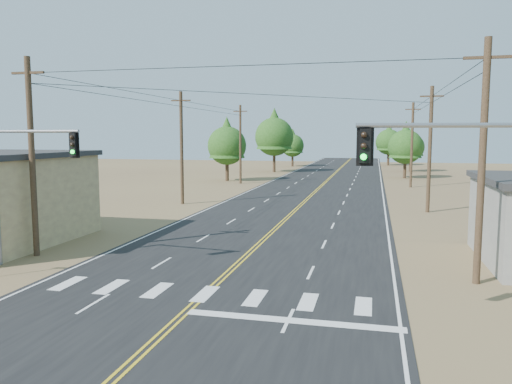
% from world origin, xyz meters
% --- Properties ---
extents(road, '(15.00, 200.00, 0.02)m').
position_xyz_m(road, '(0.00, 30.00, 0.01)').
color(road, black).
rests_on(road, ground).
extents(utility_pole_left_near, '(1.80, 0.30, 10.00)m').
position_xyz_m(utility_pole_left_near, '(-10.50, 12.00, 5.12)').
color(utility_pole_left_near, '#4C3826').
rests_on(utility_pole_left_near, ground).
extents(utility_pole_left_mid, '(1.80, 0.30, 10.00)m').
position_xyz_m(utility_pole_left_mid, '(-10.50, 32.00, 5.12)').
color(utility_pole_left_mid, '#4C3826').
rests_on(utility_pole_left_mid, ground).
extents(utility_pole_left_far, '(1.80, 0.30, 10.00)m').
position_xyz_m(utility_pole_left_far, '(-10.50, 52.00, 5.12)').
color(utility_pole_left_far, '#4C3826').
rests_on(utility_pole_left_far, ground).
extents(utility_pole_right_near, '(1.80, 0.30, 10.00)m').
position_xyz_m(utility_pole_right_near, '(10.50, 12.00, 5.12)').
color(utility_pole_right_near, '#4C3826').
rests_on(utility_pole_right_near, ground).
extents(utility_pole_right_mid, '(1.80, 0.30, 10.00)m').
position_xyz_m(utility_pole_right_mid, '(10.50, 32.00, 5.12)').
color(utility_pole_right_mid, '#4C3826').
rests_on(utility_pole_right_mid, ground).
extents(utility_pole_right_far, '(1.80, 0.30, 10.00)m').
position_xyz_m(utility_pole_right_far, '(10.50, 52.00, 5.12)').
color(utility_pole_right_far, '#4C3826').
rests_on(utility_pole_right_far, ground).
extents(signal_mast_left, '(4.92, 0.84, 6.49)m').
position_xyz_m(signal_mast_left, '(-9.62, 9.85, 4.36)').
color(signal_mast_left, gray).
rests_on(signal_mast_left, ground).
extents(signal_mast_right, '(5.42, 1.11, 6.59)m').
position_xyz_m(signal_mast_right, '(9.45, 5.59, 4.46)').
color(signal_mast_right, gray).
rests_on(signal_mast_right, ground).
extents(tree_left_near, '(5.22, 5.22, 8.70)m').
position_xyz_m(tree_left_near, '(-13.23, 55.14, 5.32)').
color(tree_left_near, '#3F2D1E').
rests_on(tree_left_near, ground).
extents(tree_left_mid, '(6.48, 6.48, 10.80)m').
position_xyz_m(tree_left_mid, '(-10.32, 73.22, 6.61)').
color(tree_left_mid, '#3F2D1E').
rests_on(tree_left_mid, ground).
extents(tree_left_far, '(4.55, 4.55, 7.58)m').
position_xyz_m(tree_left_far, '(-9.83, 89.54, 4.64)').
color(tree_left_far, '#3F2D1E').
rests_on(tree_left_far, ground).
extents(tree_right_near, '(4.95, 4.95, 8.24)m').
position_xyz_m(tree_right_near, '(10.53, 65.19, 5.04)').
color(tree_right_near, '#3F2D1E').
rests_on(tree_right_near, ground).
extents(tree_right_mid, '(4.55, 4.55, 7.58)m').
position_xyz_m(tree_right_mid, '(12.23, 79.40, 4.64)').
color(tree_right_mid, '#3F2D1E').
rests_on(tree_right_mid, ground).
extents(tree_right_far, '(5.26, 5.26, 8.77)m').
position_xyz_m(tree_right_far, '(9.00, 97.01, 5.36)').
color(tree_right_far, '#3F2D1E').
rests_on(tree_right_far, ground).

